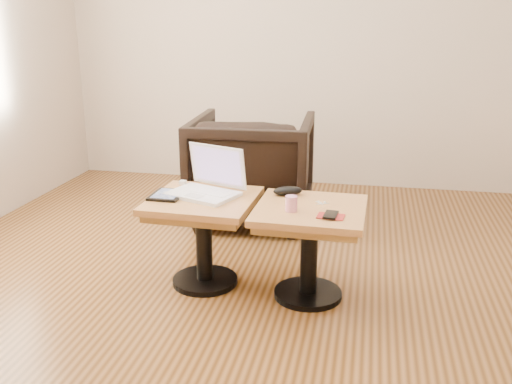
% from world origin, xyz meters
% --- Properties ---
extents(room_shell, '(4.52, 4.52, 2.71)m').
position_xyz_m(room_shell, '(0.00, 0.00, 1.35)').
color(room_shell, '#4F2F13').
rests_on(room_shell, ground).
extents(side_table_left, '(0.58, 0.58, 0.51)m').
position_xyz_m(side_table_left, '(-0.42, 0.09, 0.38)').
color(side_table_left, black).
rests_on(side_table_left, ground).
extents(side_table_right, '(0.57, 0.57, 0.51)m').
position_xyz_m(side_table_right, '(0.17, 0.04, 0.38)').
color(side_table_right, black).
rests_on(side_table_right, ground).
extents(laptop, '(0.44, 0.40, 0.26)m').
position_xyz_m(laptop, '(-0.42, 0.16, 0.56)').
color(laptop, white).
rests_on(laptop, side_table_left).
extents(tablet, '(0.17, 0.22, 0.02)m').
position_xyz_m(tablet, '(-0.62, 0.07, 0.52)').
color(tablet, black).
rests_on(tablet, side_table_left).
extents(charging_adapter, '(0.04, 0.04, 0.02)m').
position_xyz_m(charging_adapter, '(-0.61, 0.31, 0.52)').
color(charging_adapter, white).
rests_on(charging_adapter, side_table_left).
extents(glasses_case, '(0.18, 0.12, 0.05)m').
position_xyz_m(glasses_case, '(0.02, 0.22, 0.54)').
color(glasses_case, black).
rests_on(glasses_case, side_table_right).
extents(striped_cup, '(0.08, 0.08, 0.08)m').
position_xyz_m(striped_cup, '(0.08, -0.04, 0.55)').
color(striped_cup, '#E23880').
rests_on(striped_cup, side_table_right).
extents(earbuds_tangle, '(0.07, 0.05, 0.01)m').
position_xyz_m(earbuds_tangle, '(0.22, 0.11, 0.52)').
color(earbuds_tangle, white).
rests_on(earbuds_tangle, side_table_right).
extents(phone_on_sleeve, '(0.14, 0.12, 0.02)m').
position_xyz_m(phone_on_sleeve, '(0.28, -0.09, 0.52)').
color(phone_on_sleeve, maroon).
rests_on(phone_on_sleeve, side_table_right).
extents(armchair, '(0.88, 0.90, 0.79)m').
position_xyz_m(armchair, '(-0.38, 1.19, 0.39)').
color(armchair, black).
rests_on(armchair, ground).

